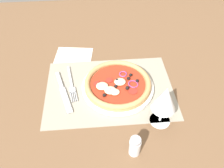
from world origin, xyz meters
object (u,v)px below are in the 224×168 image
object	(u,v)px
plate	(118,87)
pizza	(118,84)
wine_glass	(165,100)
napkin	(73,58)
knife	(63,92)
fork	(72,85)
pepper_shaker	(135,146)

from	to	relation	value
plate	pizza	size ratio (longest dim) A/B	1.09
pizza	wine_glass	world-z (taller)	wine_glass
pizza	napkin	xyz separation A→B (cm)	(16.19, -18.98, -2.49)
pizza	knife	bearing A→B (deg)	0.09
pizza	fork	xyz separation A→B (cm)	(16.22, -2.98, -2.05)
knife	napkin	bearing A→B (deg)	154.99
fork	knife	world-z (taller)	knife
wine_glass	pizza	bearing A→B (deg)	-50.53
fork	napkin	distance (cm)	16.01
pizza	wine_glass	xyz separation A→B (cm)	(-11.82, 14.35, 7.40)
fork	pepper_shaker	bearing A→B (deg)	24.30
fork	wine_glass	bearing A→B (deg)	48.54
plate	napkin	size ratio (longest dim) A/B	1.71
knife	pizza	bearing A→B (deg)	73.53
napkin	pepper_shaker	size ratio (longest dim) A/B	2.19
plate	pizza	xyz separation A→B (cm)	(0.07, 0.07, 1.68)
knife	napkin	world-z (taller)	knife
pepper_shaker	wine_glass	bearing A→B (deg)	-133.92
fork	knife	bearing A→B (deg)	-52.63
fork	pepper_shaker	world-z (taller)	pepper_shaker
plate	napkin	distance (cm)	24.94
wine_glass	pepper_shaker	xyz separation A→B (cm)	(9.59, 9.96, -6.82)
napkin	knife	bearing A→B (deg)	81.55
wine_glass	napkin	bearing A→B (deg)	-49.96
pepper_shaker	plate	bearing A→B (deg)	-84.95
wine_glass	pepper_shaker	bearing A→B (deg)	46.08
pizza	plate	bearing A→B (deg)	-131.11
fork	knife	distance (cm)	4.10
pizza	wine_glass	size ratio (longest dim) A/B	1.55
pizza	knife	distance (cm)	19.12
plate	wine_glass	distance (cm)	20.71
knife	pepper_shaker	size ratio (longest dim) A/B	2.93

